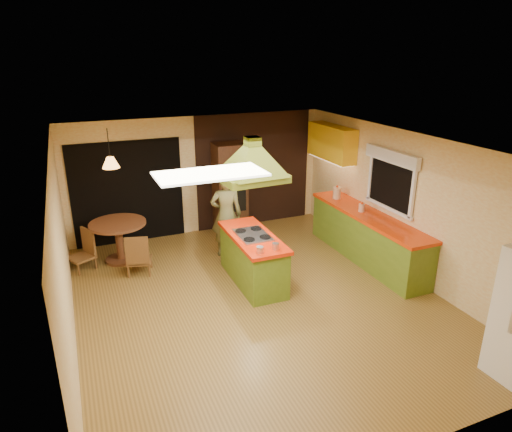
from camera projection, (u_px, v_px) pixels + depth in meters
name	position (u px, v px, depth m)	size (l,w,h in m)	color
ground	(259.00, 300.00, 7.29)	(6.50, 6.50, 0.00)	olive
room_walls	(259.00, 227.00, 6.86)	(5.50, 6.50, 6.50)	beige
ceiling_plane	(260.00, 145.00, 6.43)	(6.50, 6.50, 0.00)	silver
brick_panel	(254.00, 170.00, 10.11)	(2.64, 0.03, 2.50)	#381E14
nook_opening	(128.00, 193.00, 9.18)	(2.20, 0.03, 2.10)	black
right_counter	(367.00, 237.00, 8.54)	(0.62, 3.05, 0.92)	olive
upper_cabinets	(332.00, 142.00, 9.45)	(0.34, 1.40, 0.70)	yellow
window_right	(391.00, 170.00, 8.00)	(0.12, 1.35, 1.06)	black
fluor_panel	(210.00, 174.00, 5.00)	(1.20, 0.60, 0.03)	white
kitchen_island	(253.00, 258.00, 7.73)	(0.71, 1.71, 0.87)	olive
range_hood	(253.00, 153.00, 7.11)	(1.06, 0.79, 0.79)	olive
man	(226.00, 215.00, 8.62)	(0.60, 0.39, 1.64)	brown
wall_oven	(230.00, 189.00, 9.71)	(0.65, 0.61, 1.95)	#432515
dining_table	(119.00, 234.00, 8.47)	(1.03, 1.03, 0.77)	brown
chair_left	(80.00, 251.00, 8.19)	(0.40, 0.40, 0.73)	brown
chair_near	(139.00, 253.00, 8.05)	(0.42, 0.42, 0.77)	brown
pendant_lamp	(111.00, 162.00, 8.00)	(0.30, 0.30, 0.20)	#FF9E3F
canister_large	(337.00, 193.00, 9.21)	(0.16, 0.16, 0.23)	beige
canister_medium	(336.00, 194.00, 9.23)	(0.13, 0.13, 0.18)	#F1E5C2
canister_small	(362.00, 208.00, 8.48)	(0.11, 0.11, 0.15)	beige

